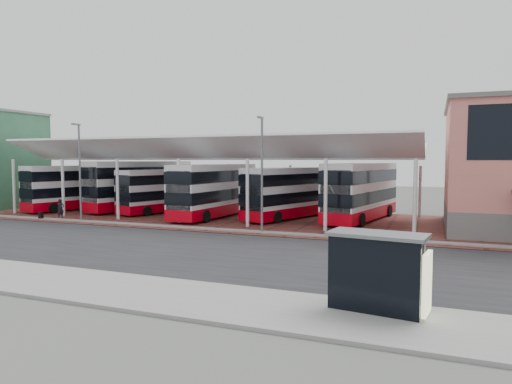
# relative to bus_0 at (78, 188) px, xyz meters

# --- Properties ---
(ground) EXTENTS (140.00, 140.00, 0.00)m
(ground) POSITION_rel_bus_0_xyz_m (20.82, -13.45, -2.29)
(ground) COLOR #50534D
(road) EXTENTS (120.00, 14.00, 0.02)m
(road) POSITION_rel_bus_0_xyz_m (20.82, -14.45, -2.28)
(road) COLOR black
(road) RESTS_ON ground
(forecourt) EXTENTS (72.00, 16.00, 0.06)m
(forecourt) POSITION_rel_bus_0_xyz_m (22.82, -0.45, -2.26)
(forecourt) COLOR brown
(forecourt) RESTS_ON ground
(sidewalk) EXTENTS (120.00, 4.00, 0.14)m
(sidewalk) POSITION_rel_bus_0_xyz_m (20.82, -22.45, -2.22)
(sidewalk) COLOR gray
(sidewalk) RESTS_ON ground
(north_kerb) EXTENTS (120.00, 0.80, 0.14)m
(north_kerb) POSITION_rel_bus_0_xyz_m (20.82, -7.25, -2.22)
(north_kerb) COLOR gray
(north_kerb) RESTS_ON ground
(yellow_line_near) EXTENTS (120.00, 0.12, 0.01)m
(yellow_line_near) POSITION_rel_bus_0_xyz_m (20.82, -20.45, -2.27)
(yellow_line_near) COLOR #E9E608
(yellow_line_near) RESTS_ON road
(yellow_line_far) EXTENTS (120.00, 0.12, 0.01)m
(yellow_line_far) POSITION_rel_bus_0_xyz_m (20.82, -20.15, -2.27)
(yellow_line_far) COLOR #E9E608
(yellow_line_far) RESTS_ON road
(canopy) EXTENTS (37.00, 11.63, 7.07)m
(canopy) POSITION_rel_bus_0_xyz_m (14.82, 0.48, 3.51)
(canopy) COLOR silver
(canopy) RESTS_ON ground
(lamp_west) EXTENTS (0.16, 0.90, 8.07)m
(lamp_west) POSITION_rel_bus_0_xyz_m (6.82, -7.18, 2.07)
(lamp_west) COLOR slate
(lamp_west) RESTS_ON ground
(lamp_east) EXTENTS (0.16, 0.90, 8.07)m
(lamp_east) POSITION_rel_bus_0_xyz_m (22.82, -7.18, 2.07)
(lamp_east) COLOR slate
(lamp_east) RESTS_ON ground
(bus_0) EXTENTS (5.22, 11.17, 4.49)m
(bus_0) POSITION_rel_bus_0_xyz_m (0.00, 0.00, 0.00)
(bus_0) COLOR silver
(bus_0) RESTS_ON forecourt
(bus_1) EXTENTS (5.64, 12.26, 4.93)m
(bus_1) POSITION_rel_bus_0_xyz_m (6.13, 2.01, 0.22)
(bus_1) COLOR silver
(bus_1) RESTS_ON forecourt
(bus_2) EXTENTS (5.09, 10.28, 4.14)m
(bus_2) POSITION_rel_bus_0_xyz_m (9.66, 1.17, -0.18)
(bus_2) COLOR silver
(bus_2) RESTS_ON forecourt
(bus_3) EXTENTS (3.46, 11.47, 4.66)m
(bus_3) POSITION_rel_bus_0_xyz_m (15.83, -0.47, 0.09)
(bus_3) COLOR silver
(bus_3) RESTS_ON forecourt
(bus_4) EXTENTS (5.78, 10.87, 4.39)m
(bus_4) POSITION_rel_bus_0_xyz_m (22.32, 1.12, -0.05)
(bus_4) COLOR silver
(bus_4) RESTS_ON forecourt
(bus_5) EXTENTS (4.77, 11.90, 4.78)m
(bus_5) POSITION_rel_bus_0_xyz_m (28.30, 1.97, 0.15)
(bus_5) COLOR silver
(bus_5) RESTS_ON forecourt
(pedestrian) EXTENTS (0.54, 0.69, 1.68)m
(pedestrian) POSITION_rel_bus_0_xyz_m (4.00, -6.49, -1.39)
(pedestrian) COLOR black
(pedestrian) RESTS_ON forecourt
(suitcase) EXTENTS (0.36, 0.25, 0.61)m
(suitcase) POSITION_rel_bus_0_xyz_m (2.75, -7.45, -1.93)
(suitcase) COLOR black
(suitcase) RESTS_ON forecourt
(bus_shelter) EXTENTS (3.37, 1.89, 2.57)m
(bus_shelter) POSITION_rel_bus_0_xyz_m (32.53, -21.73, -0.55)
(bus_shelter) COLOR black
(bus_shelter) RESTS_ON sidewalk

